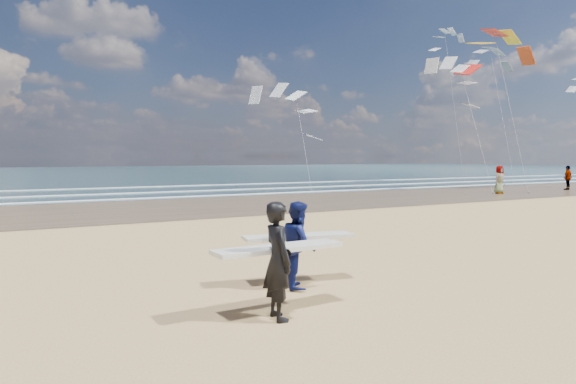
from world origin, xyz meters
TOP-DOWN VIEW (x-y plane):
  - wet_sand_strip at (20.00, 18.00)m, footprint 220.00×12.00m
  - ocean at (20.00, 72.00)m, footprint 220.00×100.00m
  - foam_breakers at (20.00, 28.10)m, footprint 220.00×11.70m
  - surfer_near at (0.41, -0.41)m, footprint 2.22×1.01m
  - surfer_far at (1.64, 1.07)m, footprint 2.26×1.31m
  - beachgoer_0 at (25.68, 15.74)m, footprint 0.99×0.71m
  - beachgoer_1 at (33.34, 15.84)m, footprint 1.11×0.57m
  - kite_0 at (28.67, 17.97)m, footprint 7.83×4.96m
  - kite_1 at (16.48, 26.35)m, footprint 6.87×4.86m
  - kite_2 at (37.75, 25.61)m, footprint 5.88×4.75m
  - kite_5 at (38.10, 31.68)m, footprint 4.97×4.65m
  - kite_7 at (25.73, 18.20)m, footprint 5.58×4.71m

SIDE VIEW (x-z plane):
  - wet_sand_strip at x=20.00m, z-range 0.00..0.01m
  - ocean at x=20.00m, z-range 0.00..0.02m
  - foam_breakers at x=20.00m, z-range 0.02..0.08m
  - surfer_far at x=1.64m, z-range 0.01..1.66m
  - beachgoer_1 at x=33.34m, z-range 0.00..1.81m
  - surfer_near at x=0.41m, z-range 0.02..1.84m
  - beachgoer_0 at x=25.68m, z-range 0.00..1.88m
  - kite_1 at x=16.48m, z-range 0.80..9.33m
  - kite_7 at x=25.73m, z-range 0.47..10.45m
  - kite_2 at x=37.75m, z-range 0.69..14.78m
  - kite_0 at x=28.67m, z-range 1.51..14.68m
  - kite_5 at x=38.10m, z-range 0.35..17.22m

